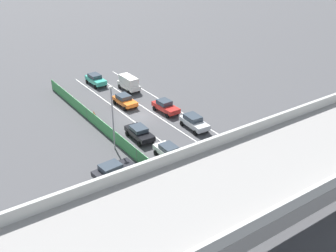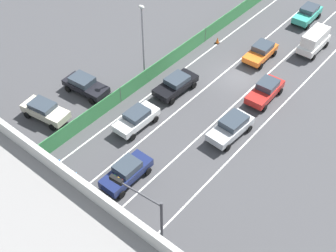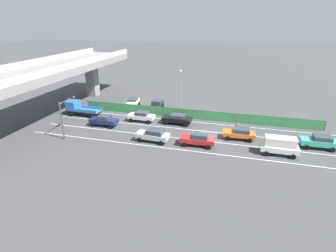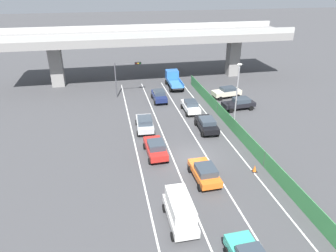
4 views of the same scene
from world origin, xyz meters
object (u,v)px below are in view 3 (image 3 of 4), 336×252
parked_sedan_cream (133,102)px  car_sedan_white (142,116)px  car_van_white (280,145)px  parked_sedan_dark (157,104)px  car_sedan_black (177,119)px  traffic_cone (238,124)px  car_sedan_red (198,139)px  car_taxi_teal (319,141)px  flatbed_truck_blue (78,108)px  car_taxi_orange (240,133)px  street_lamp (180,89)px  car_sedan_navy (104,120)px  traffic_light (66,110)px  car_sedan_silver (153,135)px

parked_sedan_cream → car_sedan_white: bearing=-147.7°
car_van_white → parked_sedan_dark: 23.75m
car_sedan_black → traffic_cone: size_ratio=6.75×
parked_sedan_dark → car_sedan_red: bearing=-143.3°
car_taxi_teal → flatbed_truck_blue: 36.76m
car_taxi_orange → car_taxi_teal: car_taxi_teal is taller
car_taxi_orange → traffic_cone: bearing=4.6°
flatbed_truck_blue → parked_sedan_cream: flatbed_truck_blue is taller
car_sedan_white → car_taxi_teal: bearing=-97.1°
street_lamp → traffic_cone: (-1.87, -9.55, -4.36)m
car_van_white → parked_sedan_dark: car_van_white is taller
car_sedan_navy → flatbed_truck_blue: (3.55, 6.65, 0.32)m
parked_sedan_dark → traffic_light: 17.11m
car_taxi_teal → street_lamp: size_ratio=0.57×
car_taxi_orange → parked_sedan_dark: car_taxi_orange is taller
car_van_white → flatbed_truck_blue: bearing=78.4°
street_lamp → car_sedan_black: bearing=-174.0°
traffic_light → car_van_white: bearing=-86.8°
car_van_white → car_sedan_silver: car_van_white is taller
traffic_light → street_lamp: street_lamp is taller
car_sedan_navy → parked_sedan_dark: bearing=-26.8°
car_taxi_teal → car_sedan_white: size_ratio=1.04×
parked_sedan_dark → flatbed_truck_blue: bearing=119.4°
car_sedan_navy → car_taxi_teal: (0.28, -29.96, 0.02)m
car_sedan_red → street_lamp: bearing=24.9°
flatbed_truck_blue → parked_sedan_cream: bearing=-47.1°
parked_sedan_dark → traffic_light: (-14.74, 8.19, 2.91)m
car_sedan_red → traffic_light: bearing=94.6°
car_van_white → traffic_light: 28.13m
street_lamp → parked_sedan_dark: bearing=60.6°
car_van_white → car_sedan_white: car_van_white is taller
car_sedan_black → parked_sedan_dark: (6.43, 5.43, 0.00)m
car_sedan_silver → street_lamp: 11.40m
car_sedan_navy → car_taxi_orange: car_sedan_navy is taller
flatbed_truck_blue → traffic_cone: flatbed_truck_blue is taller
flatbed_truck_blue → traffic_light: size_ratio=1.12×
car_taxi_orange → car_sedan_black: car_taxi_orange is taller
flatbed_truck_blue → street_lamp: 17.62m
car_taxi_teal → flatbed_truck_blue: (3.28, 36.61, 0.30)m
parked_sedan_cream → street_lamp: (-2.86, -9.69, 3.77)m
car_sedan_navy → car_taxi_orange: 20.17m
car_sedan_white → flatbed_truck_blue: flatbed_truck_blue is taller
car_taxi_orange → car_van_white: 5.88m
car_taxi_teal → car_sedan_navy: bearing=90.5°
street_lamp → car_sedan_red: bearing=-155.1°
parked_sedan_cream → parked_sedan_dark: bearing=-90.1°
flatbed_truck_blue → car_sedan_silver: bearing=-113.7°
car_sedan_red → flatbed_truck_blue: bearing=73.0°
parked_sedan_cream → traffic_cone: (-4.73, -19.23, -0.59)m
car_taxi_orange → flatbed_truck_blue: (3.08, 26.81, 0.36)m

